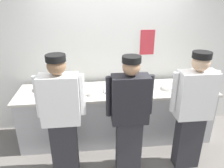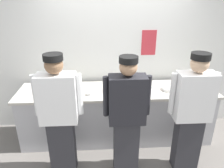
{
  "view_description": "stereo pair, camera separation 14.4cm",
  "coord_description": "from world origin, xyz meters",
  "px_view_note": "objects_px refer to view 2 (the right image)",
  "views": [
    {
      "loc": [
        -0.41,
        -2.69,
        2.32
      ],
      "look_at": [
        -0.08,
        0.42,
        0.99
      ],
      "focal_mm": 34.09,
      "sensor_mm": 36.0,
      "label": 1
    },
    {
      "loc": [
        -0.26,
        -2.7,
        2.32
      ],
      "look_at": [
        -0.08,
        0.42,
        0.99
      ],
      "focal_mm": 34.09,
      "sensor_mm": 36.0,
      "label": 2
    }
  ],
  "objects_px": {
    "chef_near_left": "(59,114)",
    "squeeze_bottle_secondary": "(67,83)",
    "ramekin_orange_sauce": "(142,92)",
    "ramekin_yellow_sauce": "(90,93)",
    "chef_far_right": "(192,112)",
    "deli_cup": "(183,83)",
    "chef_center": "(127,115)",
    "squeeze_bottle_primary": "(192,85)",
    "plate_stack_front": "(63,90)",
    "chefs_knife": "(151,87)",
    "plate_stack_rear": "(169,89)",
    "sheet_tray": "(118,88)",
    "ramekin_green_sauce": "(178,86)",
    "mixing_bowl_steel": "(46,85)",
    "ramekin_red_sauce": "(136,84)"
  },
  "relations": [
    {
      "from": "ramekin_orange_sauce",
      "to": "ramekin_yellow_sauce",
      "type": "bearing_deg",
      "value": 179.71
    },
    {
      "from": "ramekin_orange_sauce",
      "to": "deli_cup",
      "type": "height_order",
      "value": "deli_cup"
    },
    {
      "from": "chef_near_left",
      "to": "plate_stack_front",
      "type": "distance_m",
      "value": 0.66
    },
    {
      "from": "sheet_tray",
      "to": "ramekin_yellow_sauce",
      "type": "xyz_separation_m",
      "value": [
        -0.44,
        -0.19,
        0.01
      ]
    },
    {
      "from": "squeeze_bottle_primary",
      "to": "squeeze_bottle_secondary",
      "type": "height_order",
      "value": "squeeze_bottle_primary"
    },
    {
      "from": "sheet_tray",
      "to": "chefs_knife",
      "type": "distance_m",
      "value": 0.54
    },
    {
      "from": "chef_center",
      "to": "squeeze_bottle_primary",
      "type": "height_order",
      "value": "chef_center"
    },
    {
      "from": "chef_near_left",
      "to": "plate_stack_rear",
      "type": "xyz_separation_m",
      "value": [
        1.62,
        0.65,
        0.02
      ]
    },
    {
      "from": "squeeze_bottle_secondary",
      "to": "ramekin_green_sauce",
      "type": "xyz_separation_m",
      "value": [
        1.81,
        -0.07,
        -0.07
      ]
    },
    {
      "from": "squeeze_bottle_primary",
      "to": "ramekin_yellow_sauce",
      "type": "relative_size",
      "value": 2.22
    },
    {
      "from": "plate_stack_front",
      "to": "chefs_knife",
      "type": "xyz_separation_m",
      "value": [
        1.4,
        0.1,
        -0.04
      ]
    },
    {
      "from": "squeeze_bottle_primary",
      "to": "ramekin_green_sauce",
      "type": "distance_m",
      "value": 0.23
    },
    {
      "from": "chef_near_left",
      "to": "ramekin_yellow_sauce",
      "type": "bearing_deg",
      "value": 56.24
    },
    {
      "from": "ramekin_red_sauce",
      "to": "chef_near_left",
      "type": "bearing_deg",
      "value": -142.54
    },
    {
      "from": "chef_far_right",
      "to": "ramekin_red_sauce",
      "type": "relative_size",
      "value": 19.08
    },
    {
      "from": "plate_stack_front",
      "to": "deli_cup",
      "type": "bearing_deg",
      "value": 5.1
    },
    {
      "from": "mixing_bowl_steel",
      "to": "deli_cup",
      "type": "relative_size",
      "value": 3.37
    },
    {
      "from": "squeeze_bottle_primary",
      "to": "ramekin_red_sauce",
      "type": "bearing_deg",
      "value": 163.9
    },
    {
      "from": "mixing_bowl_steel",
      "to": "ramekin_yellow_sauce",
      "type": "xyz_separation_m",
      "value": [
        0.71,
        -0.29,
        -0.02
      ]
    },
    {
      "from": "ramekin_red_sauce",
      "to": "ramekin_orange_sauce",
      "type": "relative_size",
      "value": 1.06
    },
    {
      "from": "deli_cup",
      "to": "chefs_knife",
      "type": "bearing_deg",
      "value": -172.5
    },
    {
      "from": "plate_stack_front",
      "to": "ramekin_orange_sauce",
      "type": "distance_m",
      "value": 1.23
    },
    {
      "from": "chef_near_left",
      "to": "chef_far_right",
      "type": "relative_size",
      "value": 1.0
    },
    {
      "from": "mixing_bowl_steel",
      "to": "ramekin_orange_sauce",
      "type": "distance_m",
      "value": 1.55
    },
    {
      "from": "plate_stack_front",
      "to": "squeeze_bottle_secondary",
      "type": "xyz_separation_m",
      "value": [
        0.05,
        0.16,
        0.05
      ]
    },
    {
      "from": "plate_stack_rear",
      "to": "chef_center",
      "type": "bearing_deg",
      "value": -137.57
    },
    {
      "from": "plate_stack_rear",
      "to": "chefs_knife",
      "type": "relative_size",
      "value": 0.78
    },
    {
      "from": "chefs_knife",
      "to": "sheet_tray",
      "type": "bearing_deg",
      "value": -177.95
    },
    {
      "from": "plate_stack_rear",
      "to": "squeeze_bottle_primary",
      "type": "distance_m",
      "value": 0.37
    },
    {
      "from": "mixing_bowl_steel",
      "to": "sheet_tray",
      "type": "distance_m",
      "value": 1.16
    },
    {
      "from": "squeeze_bottle_primary",
      "to": "ramekin_orange_sauce",
      "type": "bearing_deg",
      "value": -174.74
    },
    {
      "from": "ramekin_yellow_sauce",
      "to": "ramekin_orange_sauce",
      "type": "distance_m",
      "value": 0.81
    },
    {
      "from": "chef_far_right",
      "to": "deli_cup",
      "type": "bearing_deg",
      "value": 76.79
    },
    {
      "from": "ramekin_orange_sauce",
      "to": "deli_cup",
      "type": "distance_m",
      "value": 0.79
    },
    {
      "from": "chef_near_left",
      "to": "chef_far_right",
      "type": "bearing_deg",
      "value": -1.32
    },
    {
      "from": "plate_stack_front",
      "to": "ramekin_green_sauce",
      "type": "relative_size",
      "value": 2.14
    },
    {
      "from": "chef_near_left",
      "to": "sheet_tray",
      "type": "relative_size",
      "value": 3.68
    },
    {
      "from": "squeeze_bottle_secondary",
      "to": "deli_cup",
      "type": "height_order",
      "value": "squeeze_bottle_secondary"
    },
    {
      "from": "plate_stack_front",
      "to": "sheet_tray",
      "type": "relative_size",
      "value": 0.41
    },
    {
      "from": "chef_far_right",
      "to": "mixing_bowl_steel",
      "type": "xyz_separation_m",
      "value": [
        -2.05,
        0.88,
        0.05
      ]
    },
    {
      "from": "chef_near_left",
      "to": "chef_far_right",
      "type": "height_order",
      "value": "chef_near_left"
    },
    {
      "from": "chef_far_right",
      "to": "plate_stack_rear",
      "type": "relative_size",
      "value": 7.89
    },
    {
      "from": "chef_center",
      "to": "sheet_tray",
      "type": "distance_m",
      "value": 0.78
    },
    {
      "from": "plate_stack_rear",
      "to": "deli_cup",
      "type": "distance_m",
      "value": 0.34
    },
    {
      "from": "squeeze_bottle_secondary",
      "to": "ramekin_yellow_sauce",
      "type": "bearing_deg",
      "value": -36.71
    },
    {
      "from": "chef_near_left",
      "to": "squeeze_bottle_primary",
      "type": "relative_size",
      "value": 8.13
    },
    {
      "from": "ramekin_orange_sauce",
      "to": "chefs_knife",
      "type": "distance_m",
      "value": 0.28
    },
    {
      "from": "squeeze_bottle_secondary",
      "to": "ramekin_yellow_sauce",
      "type": "relative_size",
      "value": 2.03
    },
    {
      "from": "chef_near_left",
      "to": "squeeze_bottle_secondary",
      "type": "height_order",
      "value": "chef_near_left"
    },
    {
      "from": "squeeze_bottle_primary",
      "to": "chef_near_left",
      "type": "bearing_deg",
      "value": -162.66
    }
  ]
}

